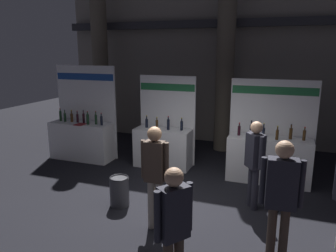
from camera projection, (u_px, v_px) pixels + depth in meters
ground_plane at (180, 210)px, 6.24m from camera, size 24.00×24.00×0.00m
hall_colonnade at (230, 37)px, 9.92m from camera, size 11.17×1.28×6.85m
exhibitor_booth_0 at (82, 136)px, 9.05m from camera, size 1.84×0.69×2.57m
exhibitor_booth_1 at (164, 144)px, 8.47m from camera, size 1.53×0.66×2.35m
exhibitor_booth_2 at (269, 156)px, 7.48m from camera, size 1.94×0.66×2.34m
trash_bin at (119, 191)px, 6.36m from camera, size 0.38×0.38×0.59m
visitor_2 at (174, 224)px, 3.81m from camera, size 0.38×0.44×1.70m
visitor_6 at (155, 170)px, 5.35m from camera, size 0.49×0.24×1.80m
visitor_7 at (281, 193)px, 4.40m from camera, size 0.57×0.25×1.84m
visitor_9 at (255, 158)px, 6.10m from camera, size 0.39×0.42×1.71m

